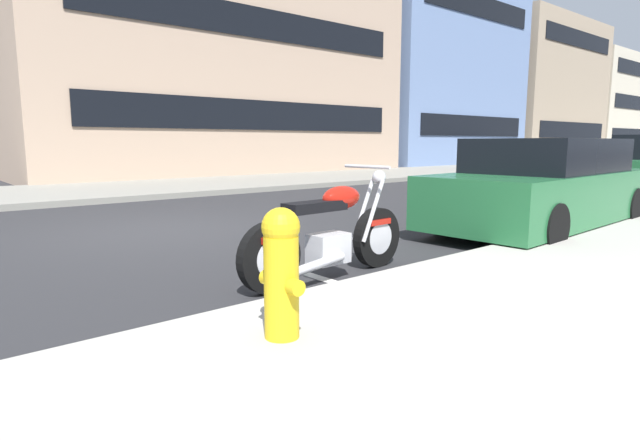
% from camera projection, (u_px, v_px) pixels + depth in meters
% --- Properties ---
extents(ground_plane, '(260.00, 260.00, 0.00)m').
position_uv_depth(ground_plane, '(167.00, 230.00, 7.95)').
color(ground_plane, '#28282B').
extents(sidewalk_far_curb, '(120.00, 5.00, 0.14)m').
position_uv_depth(sidewalk_far_curb, '(382.00, 174.00, 20.62)').
color(sidewalk_far_curb, gray).
rests_on(sidewalk_far_curb, ground).
extents(parking_stall_stripe, '(0.12, 2.20, 0.01)m').
position_uv_depth(parking_stall_stripe, '(312.00, 275.00, 5.25)').
color(parking_stall_stripe, silver).
rests_on(parking_stall_stripe, ground).
extents(parked_motorcycle, '(2.14, 0.62, 1.13)m').
position_uv_depth(parked_motorcycle, '(330.00, 236.00, 5.09)').
color(parked_motorcycle, black).
rests_on(parked_motorcycle, ground).
extents(parked_car_far_down_curb, '(4.69, 1.95, 1.41)m').
position_uv_depth(parked_car_far_down_curb, '(545.00, 187.00, 7.90)').
color(parked_car_far_down_curb, '#236638').
rests_on(parked_car_far_down_curb, ground).
extents(car_opposite_curb, '(4.67, 1.90, 1.41)m').
position_uv_depth(car_opposite_curb, '(574.00, 157.00, 24.41)').
color(car_opposite_curb, silver).
rests_on(car_opposite_curb, ground).
extents(fire_hydrant, '(0.24, 0.36, 0.83)m').
position_uv_depth(fire_hydrant, '(281.00, 270.00, 3.17)').
color(fire_hydrant, gold).
rests_on(fire_hydrant, sidewalk_near_curb).
extents(townhouse_near_left, '(15.86, 9.13, 10.76)m').
position_uv_depth(townhouse_near_left, '(201.00, 49.00, 22.23)').
color(townhouse_near_left, tan).
rests_on(townhouse_near_left, ground).
extents(townhouse_corner_block, '(11.15, 11.68, 10.22)m').
position_uv_depth(townhouse_corner_block, '(396.00, 82.00, 32.28)').
color(townhouse_corner_block, '#6B84B2').
rests_on(townhouse_corner_block, ground).
extents(townhouse_behind_pole, '(11.49, 11.48, 10.00)m').
position_uv_depth(townhouse_behind_pole, '(501.00, 95.00, 40.02)').
color(townhouse_behind_pole, tan).
rests_on(townhouse_behind_pole, ground).
extents(townhouse_far_uphill, '(11.47, 11.55, 8.77)m').
position_uv_depth(townhouse_far_uphill, '(569.00, 109.00, 47.66)').
color(townhouse_far_uphill, beige).
rests_on(townhouse_far_uphill, ground).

